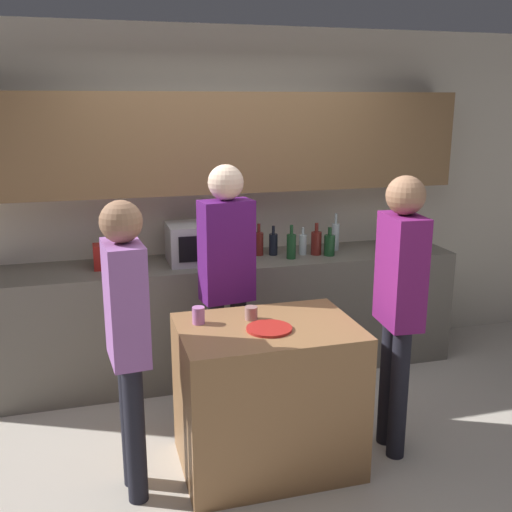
# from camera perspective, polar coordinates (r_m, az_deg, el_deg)

# --- Properties ---
(ground_plane) EXTENTS (14.00, 14.00, 0.00)m
(ground_plane) POSITION_cam_1_polar(r_m,az_deg,el_deg) (3.83, 3.01, -19.29)
(ground_plane) COLOR beige
(back_wall) EXTENTS (6.40, 0.40, 2.70)m
(back_wall) POSITION_cam_1_polar(r_m,az_deg,el_deg) (4.82, -3.13, 7.43)
(back_wall) COLOR beige
(back_wall) RESTS_ON ground_plane
(back_counter) EXTENTS (3.60, 0.62, 0.93)m
(back_counter) POSITION_cam_1_polar(r_m,az_deg,el_deg) (4.82, -2.24, -5.70)
(back_counter) COLOR #6B665B
(back_counter) RESTS_ON ground_plane
(kitchen_island) EXTENTS (1.02, 0.72, 0.89)m
(kitchen_island) POSITION_cam_1_polar(r_m,az_deg,el_deg) (3.64, 1.10, -13.16)
(kitchen_island) COLOR #996B42
(kitchen_island) RESTS_ON ground_plane
(microwave) EXTENTS (0.52, 0.39, 0.30)m
(microwave) POSITION_cam_1_polar(r_m,az_deg,el_deg) (4.60, -5.20, 1.30)
(microwave) COLOR #B7BABC
(microwave) RESTS_ON back_counter
(toaster) EXTENTS (0.26, 0.16, 0.18)m
(toaster) POSITION_cam_1_polar(r_m,az_deg,el_deg) (4.55, -13.61, 0.01)
(toaster) COLOR #B21E19
(toaster) RESTS_ON back_counter
(potted_plant) EXTENTS (0.14, 0.14, 0.39)m
(potted_plant) POSITION_cam_1_polar(r_m,az_deg,el_deg) (5.20, 14.28, 2.99)
(potted_plant) COLOR silver
(potted_plant) RESTS_ON back_counter
(bottle_0) EXTENTS (0.07, 0.07, 0.26)m
(bottle_0) POSITION_cam_1_polar(r_m,az_deg,el_deg) (4.78, 0.27, 1.23)
(bottle_0) COLOR maroon
(bottle_0) RESTS_ON back_counter
(bottle_1) EXTENTS (0.07, 0.07, 0.24)m
(bottle_1) POSITION_cam_1_polar(r_m,az_deg,el_deg) (4.79, 1.66, 1.17)
(bottle_1) COLOR black
(bottle_1) RESTS_ON back_counter
(bottle_2) EXTENTS (0.07, 0.07, 0.27)m
(bottle_2) POSITION_cam_1_polar(r_m,az_deg,el_deg) (4.69, 3.38, 0.98)
(bottle_2) COLOR #194723
(bottle_2) RESTS_ON back_counter
(bottle_3) EXTENTS (0.06, 0.06, 0.22)m
(bottle_3) POSITION_cam_1_polar(r_m,az_deg,el_deg) (4.82, 4.48, 1.13)
(bottle_3) COLOR silver
(bottle_3) RESTS_ON back_counter
(bottle_4) EXTENTS (0.09, 0.09, 0.26)m
(bottle_4) POSITION_cam_1_polar(r_m,az_deg,el_deg) (4.82, 5.76, 1.28)
(bottle_4) COLOR maroon
(bottle_4) RESTS_ON back_counter
(bottle_5) EXTENTS (0.09, 0.09, 0.23)m
(bottle_5) POSITION_cam_1_polar(r_m,az_deg,el_deg) (4.81, 7.01, 1.07)
(bottle_5) COLOR #194723
(bottle_5) RESTS_ON back_counter
(bottle_6) EXTENTS (0.06, 0.06, 0.31)m
(bottle_6) POSITION_cam_1_polar(r_m,az_deg,el_deg) (4.99, 7.57, 1.89)
(bottle_6) COLOR silver
(bottle_6) RESTS_ON back_counter
(plate_on_island) EXTENTS (0.26, 0.26, 0.01)m
(plate_on_island) POSITION_cam_1_polar(r_m,az_deg,el_deg) (3.39, 1.27, -6.93)
(plate_on_island) COLOR red
(plate_on_island) RESTS_ON kitchen_island
(cup_0) EXTENTS (0.08, 0.08, 0.08)m
(cup_0) POSITION_cam_1_polar(r_m,az_deg,el_deg) (3.53, -0.47, -5.45)
(cup_0) COLOR #A17671
(cup_0) RESTS_ON kitchen_island
(cup_1) EXTENTS (0.07, 0.07, 0.10)m
(cup_1) POSITION_cam_1_polar(r_m,az_deg,el_deg) (3.48, -5.50, -5.65)
(cup_1) COLOR #C376BD
(cup_1) RESTS_ON kitchen_island
(person_left) EXTENTS (0.23, 0.35, 1.73)m
(person_left) POSITION_cam_1_polar(r_m,az_deg,el_deg) (3.64, 13.50, -3.40)
(person_left) COLOR black
(person_left) RESTS_ON ground_plane
(person_center) EXTENTS (0.36, 0.24, 1.75)m
(person_center) POSITION_cam_1_polar(r_m,az_deg,el_deg) (3.95, -2.79, -1.41)
(person_center) COLOR black
(person_center) RESTS_ON ground_plane
(person_right) EXTENTS (0.22, 0.35, 1.66)m
(person_right) POSITION_cam_1_polar(r_m,az_deg,el_deg) (3.23, -12.19, -6.61)
(person_right) COLOR black
(person_right) RESTS_ON ground_plane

